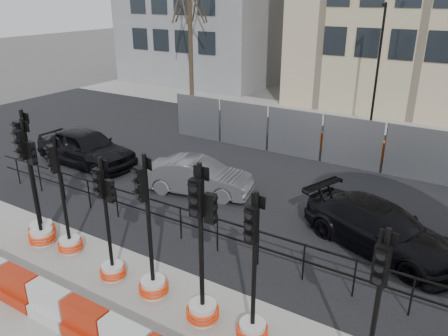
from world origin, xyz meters
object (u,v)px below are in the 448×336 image
Objects in this scene: traffic_signal_d at (111,252)px; car_c at (380,228)px; car_a at (86,147)px; traffic_signal_a at (39,214)px.

traffic_signal_d is 0.66× the size of car_c.
car_a is at bearing 140.92° from traffic_signal_d.
car_a reaches higher than car_c.
traffic_signal_a is at bearing -143.17° from car_a.
traffic_signal_d reaches higher than car_c.
traffic_signal_a is 1.18× the size of traffic_signal_d.
car_a is at bearing 109.89° from car_c.
car_a is (-3.20, 4.58, -0.02)m from traffic_signal_a.
car_c is (5.10, 4.69, -0.11)m from traffic_signal_d.
traffic_signal_a is 3.09m from traffic_signal_d.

